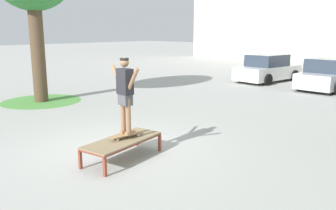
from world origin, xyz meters
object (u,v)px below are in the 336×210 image
skateboard (126,135)px  skater (125,91)px  car_white (268,69)px  skate_box (122,141)px  car_silver (328,75)px

skateboard → skater: bearing=83.9°
car_white → skateboard: bearing=-76.2°
car_white → skater: bearing=-76.2°
skate_box → skater: skater is taller
skateboard → car_silver: (0.12, 12.80, 0.15)m
skater → car_white: size_ratio=0.39×
skateboard → car_white: 13.64m
skater → car_white: skater is taller
skater → car_silver: 12.83m
car_white → skate_box: bearing=-76.2°
skater → skate_box: bearing=-82.4°
car_silver → skateboard: bearing=-90.5°
skater → car_white: 13.67m
skateboard → car_white: (-3.26, 13.25, 0.15)m
skater → car_white: (-3.26, 13.24, -0.84)m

